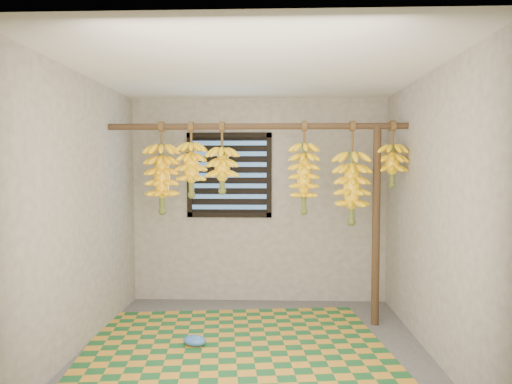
{
  "coord_description": "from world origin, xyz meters",
  "views": [
    {
      "loc": [
        0.16,
        -3.88,
        1.58
      ],
      "look_at": [
        0.0,
        0.55,
        1.35
      ],
      "focal_mm": 32.0,
      "sensor_mm": 36.0,
      "label": 1
    }
  ],
  "objects_px": {
    "support_post": "(376,226)",
    "plastic_bag": "(195,341)",
    "banana_bunch_a": "(191,169)",
    "woven_mat": "(235,347)",
    "banana_bunch_c": "(222,170)",
    "banana_bunch_b": "(162,179)",
    "banana_bunch_f": "(392,165)",
    "banana_bunch_e": "(352,188)",
    "banana_bunch_d": "(304,178)"
  },
  "relations": [
    {
      "from": "support_post",
      "to": "banana_bunch_a",
      "type": "bearing_deg",
      "value": 180.0
    },
    {
      "from": "woven_mat",
      "to": "plastic_bag",
      "type": "xyz_separation_m",
      "value": [
        -0.36,
        0.02,
        0.05
      ]
    },
    {
      "from": "banana_bunch_a",
      "to": "banana_bunch_d",
      "type": "relative_size",
      "value": 0.82
    },
    {
      "from": "banana_bunch_a",
      "to": "banana_bunch_f",
      "type": "bearing_deg",
      "value": -0.0
    },
    {
      "from": "banana_bunch_a",
      "to": "banana_bunch_e",
      "type": "relative_size",
      "value": 0.74
    },
    {
      "from": "plastic_bag",
      "to": "banana_bunch_c",
      "type": "distance_m",
      "value": 1.65
    },
    {
      "from": "banana_bunch_a",
      "to": "banana_bunch_d",
      "type": "height_order",
      "value": "same"
    },
    {
      "from": "woven_mat",
      "to": "banana_bunch_c",
      "type": "bearing_deg",
      "value": 105.65
    },
    {
      "from": "support_post",
      "to": "banana_bunch_d",
      "type": "distance_m",
      "value": 0.87
    },
    {
      "from": "plastic_bag",
      "to": "banana_bunch_c",
      "type": "xyz_separation_m",
      "value": [
        0.18,
        0.64,
        1.51
      ]
    },
    {
      "from": "plastic_bag",
      "to": "banana_bunch_a",
      "type": "height_order",
      "value": "banana_bunch_a"
    },
    {
      "from": "woven_mat",
      "to": "banana_bunch_b",
      "type": "relative_size",
      "value": 2.85
    },
    {
      "from": "plastic_bag",
      "to": "banana_bunch_e",
      "type": "xyz_separation_m",
      "value": [
        1.48,
        0.64,
        1.33
      ]
    },
    {
      "from": "support_post",
      "to": "plastic_bag",
      "type": "height_order",
      "value": "support_post"
    },
    {
      "from": "banana_bunch_b",
      "to": "banana_bunch_c",
      "type": "bearing_deg",
      "value": 0.0
    },
    {
      "from": "banana_bunch_a",
      "to": "banana_bunch_c",
      "type": "distance_m",
      "value": 0.31
    },
    {
      "from": "banana_bunch_d",
      "to": "banana_bunch_a",
      "type": "bearing_deg",
      "value": 180.0
    },
    {
      "from": "banana_bunch_d",
      "to": "banana_bunch_f",
      "type": "xyz_separation_m",
      "value": [
        0.87,
        -0.0,
        0.13
      ]
    },
    {
      "from": "woven_mat",
      "to": "plastic_bag",
      "type": "bearing_deg",
      "value": 177.62
    },
    {
      "from": "woven_mat",
      "to": "support_post",
      "type": "bearing_deg",
      "value": 25.61
    },
    {
      "from": "banana_bunch_c",
      "to": "banana_bunch_e",
      "type": "height_order",
      "value": "same"
    },
    {
      "from": "woven_mat",
      "to": "banana_bunch_a",
      "type": "relative_size",
      "value": 3.47
    },
    {
      "from": "plastic_bag",
      "to": "banana_bunch_d",
      "type": "distance_m",
      "value": 1.86
    },
    {
      "from": "banana_bunch_a",
      "to": "banana_bunch_b",
      "type": "relative_size",
      "value": 0.82
    },
    {
      "from": "woven_mat",
      "to": "banana_bunch_e",
      "type": "bearing_deg",
      "value": 30.33
    },
    {
      "from": "banana_bunch_c",
      "to": "banana_bunch_b",
      "type": "bearing_deg",
      "value": 180.0
    },
    {
      "from": "plastic_bag",
      "to": "banana_bunch_b",
      "type": "distance_m",
      "value": 1.62
    },
    {
      "from": "banana_bunch_a",
      "to": "banana_bunch_c",
      "type": "relative_size",
      "value": 1.06
    },
    {
      "from": "woven_mat",
      "to": "banana_bunch_b",
      "type": "bearing_deg",
      "value": 140.62
    },
    {
      "from": "support_post",
      "to": "woven_mat",
      "type": "height_order",
      "value": "support_post"
    },
    {
      "from": "banana_bunch_e",
      "to": "banana_bunch_f",
      "type": "xyz_separation_m",
      "value": [
        0.4,
        -0.0,
        0.23
      ]
    },
    {
      "from": "banana_bunch_c",
      "to": "banana_bunch_d",
      "type": "bearing_deg",
      "value": 0.0
    },
    {
      "from": "woven_mat",
      "to": "banana_bunch_c",
      "type": "distance_m",
      "value": 1.7
    },
    {
      "from": "banana_bunch_b",
      "to": "banana_bunch_d",
      "type": "xyz_separation_m",
      "value": [
        1.44,
        0.0,
        0.01
      ]
    },
    {
      "from": "banana_bunch_c",
      "to": "banana_bunch_d",
      "type": "xyz_separation_m",
      "value": [
        0.82,
        0.0,
        -0.08
      ]
    },
    {
      "from": "banana_bunch_a",
      "to": "woven_mat",
      "type": "bearing_deg",
      "value": -52.79
    },
    {
      "from": "banana_bunch_b",
      "to": "banana_bunch_f",
      "type": "height_order",
      "value": "same"
    },
    {
      "from": "woven_mat",
      "to": "banana_bunch_c",
      "type": "height_order",
      "value": "banana_bunch_c"
    },
    {
      "from": "banana_bunch_d",
      "to": "banana_bunch_e",
      "type": "relative_size",
      "value": 0.9
    },
    {
      "from": "support_post",
      "to": "banana_bunch_b",
      "type": "height_order",
      "value": "banana_bunch_b"
    },
    {
      "from": "support_post",
      "to": "banana_bunch_a",
      "type": "relative_size",
      "value": 2.64
    },
    {
      "from": "banana_bunch_c",
      "to": "plastic_bag",
      "type": "bearing_deg",
      "value": -105.78
    },
    {
      "from": "support_post",
      "to": "woven_mat",
      "type": "bearing_deg",
      "value": -154.39
    },
    {
      "from": "plastic_bag",
      "to": "banana_bunch_d",
      "type": "bearing_deg",
      "value": 32.45
    },
    {
      "from": "banana_bunch_a",
      "to": "banana_bunch_f",
      "type": "distance_m",
      "value": 2.01
    },
    {
      "from": "banana_bunch_b",
      "to": "banana_bunch_a",
      "type": "bearing_deg",
      "value": 0.0
    },
    {
      "from": "banana_bunch_e",
      "to": "banana_bunch_d",
      "type": "bearing_deg",
      "value": 180.0
    },
    {
      "from": "banana_bunch_b",
      "to": "banana_bunch_c",
      "type": "xyz_separation_m",
      "value": [
        0.61,
        0.0,
        0.09
      ]
    },
    {
      "from": "plastic_bag",
      "to": "banana_bunch_f",
      "type": "xyz_separation_m",
      "value": [
        1.88,
        0.64,
        1.56
      ]
    },
    {
      "from": "banana_bunch_d",
      "to": "banana_bunch_f",
      "type": "bearing_deg",
      "value": -0.0
    }
  ]
}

